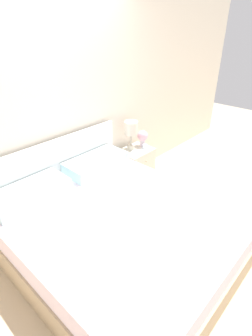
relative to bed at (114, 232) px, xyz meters
The scene contains 7 objects.
ground_plane 1.01m from the bed, 90.00° to the left, with size 12.00×12.00×0.00m, color #CCB28E.
wall_back 1.44m from the bed, 90.00° to the left, with size 8.00×0.06×2.60m.
bed is the anchor object (origin of this frame).
nightstand 1.42m from the bed, 32.48° to the left, with size 0.46×0.38×0.52m.
table_lamp 1.52m from the bed, 35.44° to the left, with size 0.18×0.18×0.41m.
flower_vase 1.62m from the bed, 29.91° to the left, with size 0.15×0.15×0.23m.
teacup 1.50m from the bed, 27.93° to the left, with size 0.10×0.10×0.06m.
Camera 1 is at (-1.32, -2.35, 2.10)m, focal length 28.00 mm.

